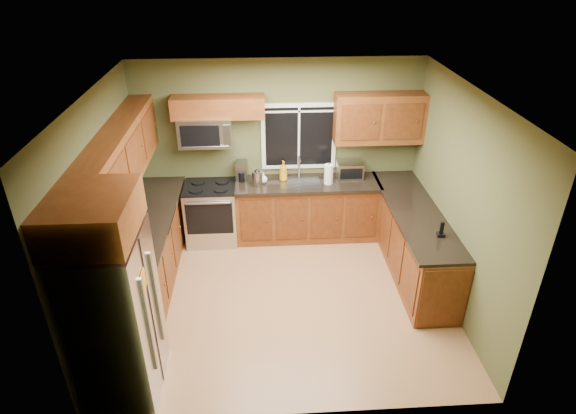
{
  "coord_description": "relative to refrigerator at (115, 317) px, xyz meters",
  "views": [
    {
      "loc": [
        -0.28,
        -4.96,
        4.09
      ],
      "look_at": [
        0.05,
        0.35,
        1.15
      ],
      "focal_mm": 30.0,
      "sensor_mm": 36.0,
      "label": 1
    }
  ],
  "objects": [
    {
      "name": "ceiling",
      "position": [
        1.74,
        1.3,
        1.8
      ],
      "size": [
        4.2,
        4.2,
        0.0
      ],
      "primitive_type": "plane",
      "rotation": [
        3.14,
        0.0,
        0.0
      ],
      "color": "white",
      "rests_on": "back_wall"
    },
    {
      "name": "right_wall",
      "position": [
        3.84,
        1.3,
        0.45
      ],
      "size": [
        0.0,
        3.6,
        3.6
      ],
      "primitive_type": "plane",
      "rotation": [
        1.57,
        0.0,
        -1.57
      ],
      "color": "#4D512C",
      "rests_on": "ground"
    },
    {
      "name": "front_wall",
      "position": [
        1.74,
        -0.5,
        0.45
      ],
      "size": [
        4.2,
        0.0,
        4.2
      ],
      "primitive_type": "plane",
      "rotation": [
        -1.57,
        0.0,
        0.0
      ],
      "color": "#4D512C",
      "rests_on": "ground"
    },
    {
      "name": "sink",
      "position": [
        2.04,
        2.79,
        0.05
      ],
      "size": [
        0.6,
        0.42,
        0.36
      ],
      "color": "slate",
      "rests_on": "countertop_back"
    },
    {
      "name": "upper_cabinets_back_left",
      "position": [
        0.89,
        2.94,
        1.17
      ],
      "size": [
        1.3,
        0.33,
        0.3
      ],
      "primitive_type": "cube",
      "color": "brown",
      "rests_on": "back_wall"
    },
    {
      "name": "back_wall",
      "position": [
        1.74,
        3.1,
        0.45
      ],
      "size": [
        4.2,
        0.0,
        4.2
      ],
      "primitive_type": "plane",
      "rotation": [
        1.57,
        0.0,
        0.0
      ],
      "color": "#4D512C",
      "rests_on": "ground"
    },
    {
      "name": "paper_towel_roll",
      "position": [
        2.45,
        2.72,
        0.19
      ],
      "size": [
        0.17,
        0.17,
        0.33
      ],
      "color": "white",
      "rests_on": "countertop_back"
    },
    {
      "name": "base_cabinets_peninsula",
      "position": [
        3.54,
        1.84,
        -0.45
      ],
      "size": [
        0.6,
        2.52,
        0.9
      ],
      "color": "brown",
      "rests_on": "ground"
    },
    {
      "name": "base_cabinets_left",
      "position": [
        -0.06,
        1.78,
        -0.45
      ],
      "size": [
        0.6,
        2.65,
        0.9
      ],
      "primitive_type": "cube",
      "color": "brown",
      "rests_on": "ground"
    },
    {
      "name": "upper_cabinets_back_right",
      "position": [
        3.19,
        2.94,
        0.96
      ],
      "size": [
        1.3,
        0.33,
        0.72
      ],
      "primitive_type": "cube",
      "color": "brown",
      "rests_on": "back_wall"
    },
    {
      "name": "upper_cabinets_left",
      "position": [
        -0.2,
        1.78,
        0.96
      ],
      "size": [
        0.33,
        2.65,
        0.72
      ],
      "primitive_type": "cube",
      "color": "brown",
      "rests_on": "left_wall"
    },
    {
      "name": "floor",
      "position": [
        1.74,
        1.3,
        -0.9
      ],
      "size": [
        4.2,
        4.2,
        0.0
      ],
      "primitive_type": "plane",
      "color": "#9C6C44",
      "rests_on": "ground"
    },
    {
      "name": "soap_bottle_a",
      "position": [
        1.79,
        2.87,
        0.19
      ],
      "size": [
        0.14,
        0.15,
        0.31
      ],
      "primitive_type": "imported",
      "rotation": [
        0.0,
        0.0,
        0.24
      ],
      "color": "orange",
      "rests_on": "countertop_back"
    },
    {
      "name": "range",
      "position": [
        0.69,
        2.77,
        -0.43
      ],
      "size": [
        0.76,
        0.69,
        0.94
      ],
      "color": "#B7B7BC",
      "rests_on": "ground"
    },
    {
      "name": "countertop_back",
      "position": [
        2.15,
        2.78,
        0.02
      ],
      "size": [
        2.17,
        0.65,
        0.04
      ],
      "primitive_type": "cube",
      "color": "black",
      "rests_on": "base_cabinets_back"
    },
    {
      "name": "upper_cabinet_over_fridge",
      "position": [
        -0.0,
        0.0,
        1.13
      ],
      "size": [
        0.72,
        0.9,
        0.38
      ],
      "primitive_type": "cube",
      "color": "brown",
      "rests_on": "left_wall"
    },
    {
      "name": "window",
      "position": [
        2.04,
        3.08,
        0.65
      ],
      "size": [
        1.12,
        0.03,
        1.02
      ],
      "color": "white",
      "rests_on": "back_wall"
    },
    {
      "name": "refrigerator",
      "position": [
        0.0,
        0.0,
        0.0
      ],
      "size": [
        0.74,
        0.9,
        1.8
      ],
      "color": "#B7B7BC",
      "rests_on": "ground"
    },
    {
      "name": "toaster_oven",
      "position": [
        2.8,
        2.92,
        0.16
      ],
      "size": [
        0.39,
        0.31,
        0.24
      ],
      "color": "#B7B7BC",
      "rests_on": "countertop_back"
    },
    {
      "name": "kettle",
      "position": [
        1.4,
        2.71,
        0.17
      ],
      "size": [
        0.19,
        0.19,
        0.28
      ],
      "color": "#B7B7BC",
      "rests_on": "countertop_back"
    },
    {
      "name": "cordless_phone",
      "position": [
        3.63,
        1.18,
        0.1
      ],
      "size": [
        0.1,
        0.1,
        0.19
      ],
      "color": "black",
      "rests_on": "countertop_peninsula"
    },
    {
      "name": "left_wall",
      "position": [
        -0.36,
        1.3,
        0.45
      ],
      "size": [
        0.0,
        3.6,
        3.6
      ],
      "primitive_type": "plane",
      "rotation": [
        1.57,
        0.0,
        1.57
      ],
      "color": "#4D512C",
      "rests_on": "ground"
    },
    {
      "name": "countertop_left",
      "position": [
        -0.04,
        1.78,
        0.02
      ],
      "size": [
        0.65,
        2.65,
        0.04
      ],
      "primitive_type": "cube",
      "color": "black",
      "rests_on": "base_cabinets_left"
    },
    {
      "name": "coffee_maker",
      "position": [
        1.17,
        2.94,
        0.17
      ],
      "size": [
        0.18,
        0.24,
        0.29
      ],
      "color": "slate",
      "rests_on": "countertop_back"
    },
    {
      "name": "soap_bottle_c",
      "position": [
        1.49,
        2.8,
        0.12
      ],
      "size": [
        0.15,
        0.15,
        0.16
      ],
      "primitive_type": "imported",
      "rotation": [
        0.0,
        0.0,
        -0.25
      ],
      "color": "white",
      "rests_on": "countertop_back"
    },
    {
      "name": "base_cabinets_back",
      "position": [
        2.15,
        2.8,
        -0.45
      ],
      "size": [
        2.17,
        0.6,
        0.9
      ],
      "primitive_type": "cube",
      "color": "brown",
      "rests_on": "ground"
    },
    {
      "name": "microwave",
      "position": [
        0.69,
        2.91,
        0.83
      ],
      "size": [
        0.76,
        0.41,
        0.42
      ],
      "color": "#B7B7BC",
      "rests_on": "back_wall"
    },
    {
      "name": "countertop_peninsula",
      "position": [
        3.51,
        1.85,
        0.02
      ],
      "size": [
        0.65,
        2.5,
        0.04
      ],
      "primitive_type": "cube",
      "color": "black",
      "rests_on": "base_cabinets_peninsula"
    }
  ]
}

